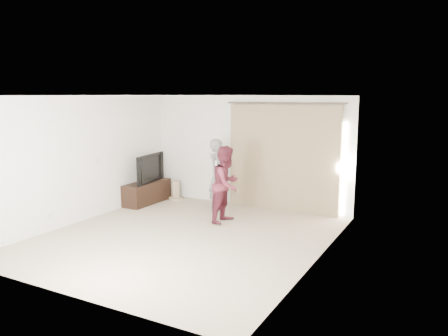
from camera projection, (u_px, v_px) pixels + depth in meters
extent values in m
plane|color=#C7B395|center=(185.00, 237.00, 8.12)|extent=(5.50, 5.50, 0.00)
cube|color=white|center=(248.00, 151.00, 10.30)|extent=(5.00, 0.04, 2.60)
cube|color=white|center=(83.00, 159.00, 9.07)|extent=(0.04, 5.50, 2.60)
cube|color=silver|center=(98.00, 161.00, 9.43)|extent=(0.02, 0.08, 0.12)
cube|color=silver|center=(51.00, 216.00, 8.45)|extent=(0.02, 0.08, 0.12)
cube|color=white|center=(183.00, 96.00, 7.70)|extent=(5.00, 5.50, 0.01)
cube|color=#957E5B|center=(283.00, 159.00, 9.84)|extent=(2.60, 0.10, 2.40)
cylinder|color=brown|center=(284.00, 103.00, 9.63)|extent=(2.80, 0.03, 0.03)
cube|color=white|center=(344.00, 170.00, 9.26)|extent=(0.08, 0.04, 2.00)
cube|color=black|center=(147.00, 192.00, 10.68)|extent=(0.47, 1.36, 0.52)
imported|color=black|center=(146.00, 168.00, 10.58)|extent=(0.32, 1.21, 0.69)
cylinder|color=tan|center=(176.00, 198.00, 11.06)|extent=(0.36, 0.36, 0.06)
cylinder|color=tan|center=(176.00, 189.00, 11.02)|extent=(0.20, 0.20, 0.42)
imported|color=slate|center=(218.00, 175.00, 9.91)|extent=(0.42, 0.61, 1.64)
cube|color=silver|center=(209.00, 156.00, 9.83)|extent=(0.04, 0.04, 0.14)
cube|color=silver|center=(214.00, 160.00, 10.04)|extent=(0.05, 0.05, 0.09)
imported|color=maroon|center=(227.00, 184.00, 8.99)|extent=(0.64, 0.80, 1.59)
cube|color=silver|center=(216.00, 164.00, 8.92)|extent=(0.04, 0.04, 0.14)
cube|color=silver|center=(222.00, 168.00, 9.13)|extent=(0.05, 0.05, 0.09)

